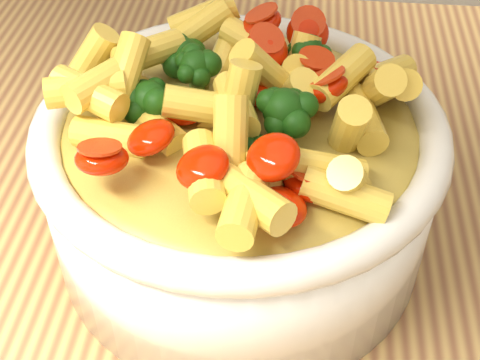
# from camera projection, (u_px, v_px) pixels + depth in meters

# --- Properties ---
(table) EXTENTS (1.20, 0.80, 0.90)m
(table) POSITION_uv_depth(u_px,v_px,m) (335.00, 332.00, 0.57)
(table) COLOR tan
(table) RESTS_ON ground
(serving_bowl) EXTENTS (0.28, 0.28, 0.12)m
(serving_bowl) POSITION_uv_depth(u_px,v_px,m) (240.00, 178.00, 0.47)
(serving_bowl) COLOR white
(serving_bowl) RESTS_ON table
(pasta_salad) EXTENTS (0.22, 0.22, 0.05)m
(pasta_salad) POSITION_uv_depth(u_px,v_px,m) (240.00, 93.00, 0.42)
(pasta_salad) COLOR #FFCF50
(pasta_salad) RESTS_ON serving_bowl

